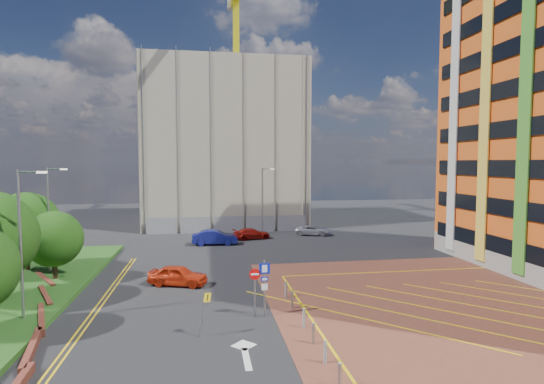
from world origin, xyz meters
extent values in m
plane|color=black|center=(0.00, 0.00, 0.00)|extent=(140.00, 140.00, 0.00)
cube|color=brown|center=(14.00, 0.00, 0.01)|extent=(26.00, 26.00, 0.02)
cube|color=brown|center=(-10.60, -2.00, 0.20)|extent=(1.25, 4.56, 0.40)
cube|color=brown|center=(-11.60, 2.00, 0.20)|extent=(1.86, 4.43, 0.40)
cube|color=brown|center=(-12.80, 6.00, 0.20)|extent=(2.29, 4.27, 0.40)
cube|color=brown|center=(-14.20, 10.00, 0.20)|extent=(2.69, 4.06, 0.40)
cylinder|color=#3D2B1C|center=(-13.50, 10.00, 1.20)|extent=(0.36, 0.36, 1.80)
sphere|color=#133A0D|center=(-13.50, 10.00, 3.20)|extent=(4.00, 4.00, 4.00)
cylinder|color=#3D2B1C|center=(-16.50, 13.00, 1.40)|extent=(0.36, 0.36, 2.20)
sphere|color=#133A0D|center=(-16.50, 13.00, 3.88)|extent=(5.00, 5.00, 5.00)
cylinder|color=#9EA0A8|center=(-12.50, 2.00, 4.30)|extent=(0.16, 0.16, 8.00)
cylinder|color=#9EA0A8|center=(-11.90, 2.00, 8.18)|extent=(1.20, 0.10, 0.10)
cube|color=silver|center=(-11.30, 2.00, 8.15)|extent=(0.50, 0.15, 0.12)
cylinder|color=#9EA0A8|center=(-14.50, 12.00, 4.30)|extent=(0.16, 0.16, 8.00)
cylinder|color=#9EA0A8|center=(-13.90, 12.00, 8.18)|extent=(1.20, 0.10, 0.10)
cube|color=silver|center=(-13.30, 12.00, 8.15)|extent=(0.50, 0.15, 0.12)
cylinder|color=#9EA0A8|center=(4.00, 28.00, 4.00)|extent=(0.16, 0.16, 8.00)
cylinder|color=#9EA0A8|center=(4.60, 28.00, 7.88)|extent=(1.20, 0.10, 0.10)
cube|color=silver|center=(5.20, 28.00, 7.85)|extent=(0.50, 0.15, 0.12)
cylinder|color=#9EA0A8|center=(0.50, 1.00, 1.60)|extent=(0.10, 0.10, 3.20)
cube|color=#0A19B0|center=(0.50, 0.97, 2.75)|extent=(0.60, 0.04, 0.60)
cube|color=white|center=(0.50, 0.94, 2.75)|extent=(0.30, 0.02, 0.42)
cube|color=#0A19B0|center=(0.50, 0.97, 2.15)|extent=(0.40, 0.04, 0.25)
cube|color=white|center=(0.50, 0.94, 2.15)|extent=(0.28, 0.02, 0.14)
cube|color=white|center=(0.50, 0.97, 1.70)|extent=(0.35, 0.04, 0.35)
cylinder|color=#9EA0A8|center=(-0.05, 1.00, 1.35)|extent=(0.08, 0.08, 2.70)
cylinder|color=red|center=(-0.05, 0.97, 2.45)|extent=(0.64, 0.04, 0.64)
cube|color=white|center=(-0.05, 0.94, 2.45)|extent=(0.44, 0.02, 0.10)
cylinder|color=#9EA0A8|center=(-2.90, -1.31, 1.10)|extent=(0.53, 0.08, 2.17)
cube|color=yellow|center=(-2.68, -1.34, 2.00)|extent=(0.41, 0.41, 0.53)
cylinder|color=#9EA0A8|center=(2.30, -7.00, 0.47)|extent=(0.14, 0.14, 0.90)
cylinder|color=black|center=(2.30, -5.00, 0.47)|extent=(0.14, 0.14, 0.90)
cylinder|color=#9EA0A8|center=(2.30, -3.00, 0.47)|extent=(0.14, 0.14, 0.90)
cylinder|color=black|center=(2.30, -1.00, 0.47)|extent=(0.14, 0.14, 0.90)
cylinder|color=#9EA0A8|center=(2.30, 2.00, 0.47)|extent=(0.14, 0.14, 0.90)
cylinder|color=black|center=(2.30, 4.00, 0.47)|extent=(0.14, 0.14, 0.90)
cube|color=#AEA58E|center=(0.00, 40.00, 11.00)|extent=(21.20, 19.20, 22.00)
cube|color=gold|center=(2.00, 42.00, 17.00)|extent=(0.90, 0.90, 34.00)
cube|color=gray|center=(2.00, 50.00, 34.60)|extent=(1.60, 1.60, 1.60)
cube|color=gray|center=(1.00, 30.00, 1.00)|extent=(21.60, 0.06, 2.00)
imported|color=red|center=(-4.71, 7.97, 0.71)|extent=(4.46, 2.88, 1.41)
imported|color=navy|center=(-1.79, 22.39, 0.78)|extent=(4.80, 1.86, 1.56)
imported|color=#9D140D|center=(2.39, 25.00, 0.61)|extent=(4.48, 2.58, 1.22)
imported|color=silver|center=(9.85, 26.48, 0.59)|extent=(4.64, 3.27, 1.18)
camera|label=1|loc=(-2.71, -22.12, 8.70)|focal=28.00mm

